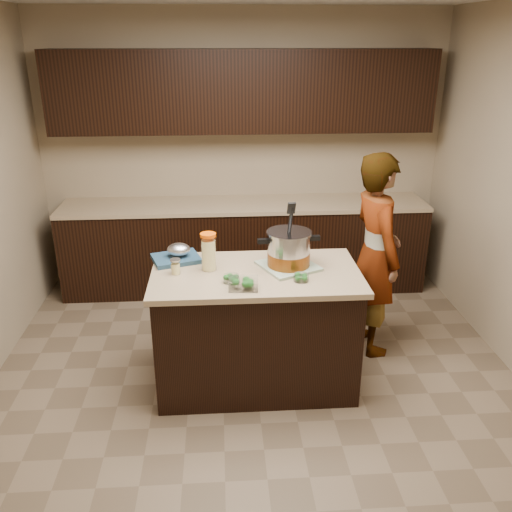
{
  "coord_description": "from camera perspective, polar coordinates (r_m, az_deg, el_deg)",
  "views": [
    {
      "loc": [
        -0.24,
        -3.45,
        2.42
      ],
      "look_at": [
        0.0,
        0.0,
        1.02
      ],
      "focal_mm": 38.0,
      "sensor_mm": 36.0,
      "label": 1
    }
  ],
  "objects": [
    {
      "name": "broccoli_tub_right",
      "position": [
        3.65,
        4.78,
        -2.31
      ],
      "size": [
        0.13,
        0.13,
        0.05
      ],
      "rotation": [
        0.0,
        0.0,
        0.37
      ],
      "color": "silver",
      "rests_on": "island"
    },
    {
      "name": "island",
      "position": [
        3.98,
        -0.0,
        -7.59
      ],
      "size": [
        1.46,
        0.81,
        0.9
      ],
      "color": "black",
      "rests_on": "ground"
    },
    {
      "name": "blue_tray",
      "position": [
        3.99,
        -8.29,
        0.09
      ],
      "size": [
        0.39,
        0.35,
        0.12
      ],
      "rotation": [
        0.0,
        0.0,
        0.31
      ],
      "color": "navy",
      "rests_on": "island"
    },
    {
      "name": "ground_plane",
      "position": [
        4.22,
        -0.0,
        -12.93
      ],
      "size": [
        4.0,
        4.0,
        0.0
      ],
      "primitive_type": "plane",
      "color": "brown",
      "rests_on": "ground"
    },
    {
      "name": "broccoli_tub_rect",
      "position": [
        3.52,
        -1.33,
        -2.99
      ],
      "size": [
        0.2,
        0.15,
        0.07
      ],
      "rotation": [
        0.0,
        0.0,
        -0.08
      ],
      "color": "silver",
      "rests_on": "island"
    },
    {
      "name": "room_shell",
      "position": [
        3.53,
        -0.0,
        10.51
      ],
      "size": [
        4.04,
        4.04,
        2.72
      ],
      "color": "tan",
      "rests_on": "ground"
    },
    {
      "name": "dish_towel",
      "position": [
        3.86,
        3.42,
        -1.05
      ],
      "size": [
        0.48,
        0.48,
        0.02
      ],
      "primitive_type": "cube",
      "rotation": [
        0.0,
        0.0,
        0.43
      ],
      "color": "#578258",
      "rests_on": "island"
    },
    {
      "name": "person",
      "position": [
        4.39,
        12.46,
        0.11
      ],
      "size": [
        0.48,
        0.65,
        1.64
      ],
      "primitive_type": "imported",
      "rotation": [
        0.0,
        0.0,
        1.73
      ],
      "color": "gray",
      "rests_on": "ground"
    },
    {
      "name": "back_cabinets",
      "position": [
        5.4,
        -1.26,
        6.14
      ],
      "size": [
        3.6,
        0.63,
        2.33
      ],
      "color": "black",
      "rests_on": "ground"
    },
    {
      "name": "broccoli_tub_left",
      "position": [
        3.62,
        -2.64,
        -2.42
      ],
      "size": [
        0.12,
        0.12,
        0.05
      ],
      "rotation": [
        0.0,
        0.0,
        -0.07
      ],
      "color": "silver",
      "rests_on": "island"
    },
    {
      "name": "lemonade_pitcher",
      "position": [
        3.79,
        -5.0,
        0.3
      ],
      "size": [
        0.14,
        0.14,
        0.27
      ],
      "rotation": [
        0.0,
        0.0,
        0.37
      ],
      "color": "#EEE091",
      "rests_on": "island"
    },
    {
      "name": "stock_pot",
      "position": [
        3.81,
        3.46,
        0.54
      ],
      "size": [
        0.45,
        0.35,
        0.45
      ],
      "rotation": [
        0.0,
        0.0,
        0.11
      ],
      "color": "#B7B7BC",
      "rests_on": "dish_towel"
    },
    {
      "name": "mason_jar",
      "position": [
        3.77,
        -8.47,
        -1.14
      ],
      "size": [
        0.09,
        0.09,
        0.11
      ],
      "rotation": [
        0.0,
        0.0,
        0.3
      ],
      "color": "#EEE091",
      "rests_on": "island"
    }
  ]
}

